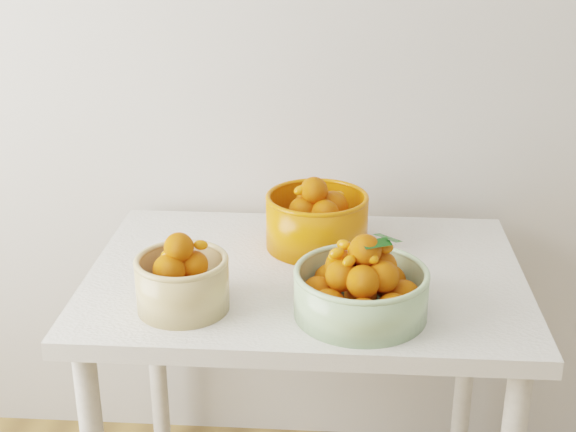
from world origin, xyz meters
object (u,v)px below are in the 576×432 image
Objects in this scene: bowl_cream at (182,281)px; bowl_orange at (317,219)px; table at (305,308)px; bowl_green at (361,288)px.

bowl_cream is 0.86× the size of bowl_orange.
table is 3.32× the size of bowl_green.
bowl_cream is (-0.25, -0.19, 0.16)m from table.
bowl_cream reaches higher than table.
table is at bearing 37.20° from bowl_cream.
bowl_green is (0.12, -0.19, 0.16)m from table.
table is 3.34× the size of bowl_orange.
bowl_green reaches higher than bowl_cream.
bowl_green is at bearing -0.40° from bowl_cream.
bowl_green is at bearing -73.24° from bowl_orange.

